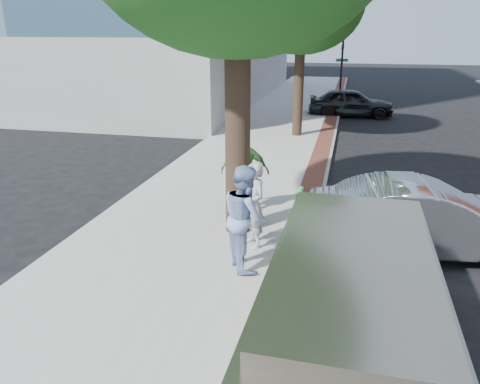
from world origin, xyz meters
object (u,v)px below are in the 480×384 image
(sedan_silver, at_px, (424,218))
(bg_car, at_px, (351,102))
(parking_meter, at_px, (299,210))
(person_gray, at_px, (254,205))
(person_officer, at_px, (245,217))
(van, at_px, (350,307))
(person_green, at_px, (245,171))

(sedan_silver, relative_size, bg_car, 1.04)
(parking_meter, bearing_deg, person_gray, 152.09)
(person_officer, bearing_deg, bg_car, -35.74)
(person_officer, bearing_deg, person_gray, -29.06)
(van, bearing_deg, person_gray, 121.18)
(parking_meter, height_order, person_officer, person_officer)
(person_officer, height_order, person_green, person_green)
(person_officer, height_order, bg_car, person_officer)
(person_gray, distance_m, sedan_silver, 3.40)
(parking_meter, distance_m, person_green, 2.84)
(person_green, relative_size, bg_car, 0.46)
(parking_meter, bearing_deg, sedan_silver, 28.58)
(person_officer, xyz_separation_m, van, (1.89, -2.36, -0.09))
(sedan_silver, distance_m, van, 4.27)
(parking_meter, relative_size, van, 0.29)
(person_green, bearing_deg, parking_meter, 120.14)
(person_green, xyz_separation_m, sedan_silver, (3.91, -1.09, -0.40))
(sedan_silver, bearing_deg, person_gray, 95.71)
(sedan_silver, height_order, bg_car, sedan_silver)
(sedan_silver, xyz_separation_m, van, (-1.40, -4.02, 0.28))
(sedan_silver, bearing_deg, bg_car, -1.77)
(person_officer, distance_m, person_green, 2.82)
(person_green, height_order, sedan_silver, person_green)
(person_green, bearing_deg, person_officer, 99.65)
(sedan_silver, bearing_deg, person_officer, 109.28)
(person_green, relative_size, sedan_silver, 0.44)
(person_gray, bearing_deg, sedan_silver, 65.66)
(bg_car, xyz_separation_m, van, (0.20, -19.87, 0.29))
(bg_car, bearing_deg, person_green, 165.61)
(parking_meter, distance_m, bg_car, 17.15)
(person_officer, relative_size, van, 0.38)
(person_officer, xyz_separation_m, bg_car, (1.68, 17.51, -0.38))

